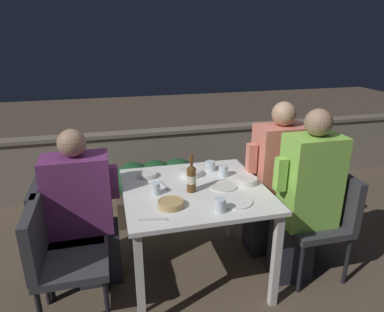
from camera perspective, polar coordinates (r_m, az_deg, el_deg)
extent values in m
plane|color=brown|center=(2.87, 0.37, -19.11)|extent=(16.00, 16.00, 0.00)
cube|color=gray|center=(4.10, -5.32, -0.93)|extent=(9.00, 0.14, 0.70)
cube|color=#706656|center=(3.98, -5.49, 4.06)|extent=(9.00, 0.18, 0.04)
cube|color=white|center=(2.47, 0.41, -5.68)|extent=(1.01, 0.97, 0.03)
cube|color=silver|center=(2.26, -8.65, -20.32)|extent=(0.05, 0.05, 0.73)
cube|color=silver|center=(2.47, 13.81, -16.63)|extent=(0.05, 0.05, 0.73)
cube|color=silver|center=(2.97, -10.41, -9.55)|extent=(0.05, 0.05, 0.73)
cube|color=silver|center=(3.14, 6.52, -7.63)|extent=(0.05, 0.05, 0.73)
cube|color=brown|center=(3.57, -5.78, -8.04)|extent=(0.81, 0.36, 0.28)
ellipsoid|color=#194723|center=(3.42, -9.66, -4.03)|extent=(0.37, 0.47, 0.35)
ellipsoid|color=#194723|center=(3.44, -5.95, -3.70)|extent=(0.37, 0.47, 0.35)
ellipsoid|color=#194723|center=(3.47, -2.30, -3.35)|extent=(0.37, 0.47, 0.35)
cube|color=#333338|center=(2.41, -19.24, -16.30)|extent=(0.45, 0.45, 0.05)
cube|color=#333338|center=(2.33, -24.80, -12.19)|extent=(0.06, 0.45, 0.38)
cylinder|color=black|center=(2.39, -13.93, -23.13)|extent=(0.03, 0.03, 0.40)
cylinder|color=black|center=(2.73, -22.60, -17.98)|extent=(0.03, 0.03, 0.40)
cylinder|color=black|center=(2.69, -14.07, -17.55)|extent=(0.03, 0.03, 0.40)
cube|color=#333338|center=(2.71, -19.23, -12.01)|extent=(0.45, 0.45, 0.05)
cube|color=#333338|center=(2.63, -24.09, -8.25)|extent=(0.06, 0.45, 0.38)
cylinder|color=black|center=(2.71, -23.24, -18.47)|extent=(0.03, 0.03, 0.40)
cylinder|color=black|center=(2.66, -14.61, -18.07)|extent=(0.03, 0.03, 0.40)
cylinder|color=black|center=(3.02, -22.21, -13.97)|extent=(0.03, 0.03, 0.40)
cylinder|color=black|center=(2.97, -14.65, -13.53)|extent=(0.03, 0.03, 0.40)
cube|color=#282833|center=(2.80, -15.17, -15.29)|extent=(0.32, 0.23, 0.45)
cube|color=#6B2D66|center=(2.55, -18.45, -6.03)|extent=(0.45, 0.26, 0.57)
cube|color=#6B2D66|center=(2.51, -12.94, -4.20)|extent=(0.07, 0.07, 0.24)
sphere|color=#99755B|center=(2.42, -19.43, 2.04)|extent=(0.19, 0.19, 0.19)
cube|color=#333338|center=(2.82, 19.54, -10.67)|extent=(0.45, 0.45, 0.05)
cube|color=#333338|center=(2.83, 23.43, -6.15)|extent=(0.06, 0.45, 0.38)
cylinder|color=black|center=(2.72, 17.67, -17.47)|extent=(0.03, 0.03, 0.40)
cylinder|color=black|center=(2.92, 24.42, -15.58)|extent=(0.03, 0.03, 0.40)
cylinder|color=black|center=(2.99, 13.79, -13.30)|extent=(0.03, 0.03, 0.40)
cylinder|color=black|center=(3.17, 20.14, -11.93)|extent=(0.03, 0.03, 0.40)
cube|color=#282833|center=(2.84, 16.09, -14.79)|extent=(0.27, 0.23, 0.45)
cube|color=#8CCC4C|center=(2.62, 19.18, -4.00)|extent=(0.39, 0.26, 0.68)
cube|color=#8CCC4C|center=(2.47, 14.50, -2.95)|extent=(0.07, 0.07, 0.24)
sphere|color=#99755B|center=(2.48, 20.33, 5.26)|extent=(0.19, 0.19, 0.19)
cube|color=#333338|center=(3.07, 14.91, -7.52)|extent=(0.45, 0.45, 0.05)
cube|color=#333338|center=(3.08, 18.52, -3.41)|extent=(0.06, 0.45, 0.38)
cylinder|color=black|center=(2.95, 12.93, -13.62)|extent=(0.03, 0.03, 0.40)
cylinder|color=black|center=(3.13, 19.42, -12.23)|extent=(0.03, 0.03, 0.40)
cylinder|color=black|center=(3.25, 9.88, -10.05)|extent=(0.03, 0.03, 0.40)
cylinder|color=black|center=(3.41, 15.91, -9.01)|extent=(0.03, 0.03, 0.40)
cube|color=#282833|center=(3.09, 11.75, -11.29)|extent=(0.28, 0.23, 0.45)
cube|color=#E07A66|center=(2.89, 14.32, -1.43)|extent=(0.40, 0.26, 0.66)
cube|color=#E07A66|center=(2.76, 9.87, -0.38)|extent=(0.07, 0.07, 0.24)
sphere|color=tan|center=(2.77, 15.08, 6.82)|extent=(0.19, 0.19, 0.19)
cylinder|color=brown|center=(2.38, -0.10, -4.04)|extent=(0.06, 0.06, 0.17)
cylinder|color=beige|center=(2.38, -0.10, -3.86)|extent=(0.07, 0.07, 0.06)
cone|color=brown|center=(2.34, -0.10, -1.76)|extent=(0.06, 0.06, 0.03)
cylinder|color=brown|center=(2.32, -0.10, -0.56)|extent=(0.02, 0.02, 0.07)
cylinder|color=silver|center=(2.50, 5.17, -5.01)|extent=(0.20, 0.20, 0.01)
cylinder|color=white|center=(2.29, 7.20, -7.47)|extent=(0.23, 0.23, 0.01)
cylinder|color=silver|center=(2.56, 9.14, -4.08)|extent=(0.15, 0.15, 0.04)
torus|color=silver|center=(2.56, 9.17, -3.71)|extent=(0.15, 0.15, 0.01)
cylinder|color=silver|center=(2.67, -7.46, -3.12)|extent=(0.15, 0.15, 0.03)
torus|color=silver|center=(2.66, -7.48, -2.86)|extent=(0.15, 0.15, 0.01)
cylinder|color=silver|center=(2.67, -0.15, -2.79)|extent=(0.17, 0.17, 0.05)
torus|color=silver|center=(2.66, -0.15, -2.43)|extent=(0.17, 0.17, 0.01)
cylinder|color=tan|center=(2.22, -3.55, -7.96)|extent=(0.17, 0.17, 0.04)
torus|color=tan|center=(2.21, -3.56, -7.59)|extent=(0.17, 0.17, 0.01)
cylinder|color=silver|center=(2.76, 3.07, -1.66)|extent=(0.08, 0.08, 0.08)
cylinder|color=silver|center=(2.38, -6.10, -5.40)|extent=(0.07, 0.07, 0.08)
cylinder|color=silver|center=(2.15, 4.72, -8.17)|extent=(0.07, 0.07, 0.09)
cylinder|color=silver|center=(2.66, 5.26, -2.46)|extent=(0.07, 0.07, 0.09)
cube|color=silver|center=(2.08, -6.51, -10.50)|extent=(0.17, 0.05, 0.01)
cube|color=silver|center=(2.50, -4.67, -4.95)|extent=(0.05, 0.17, 0.01)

